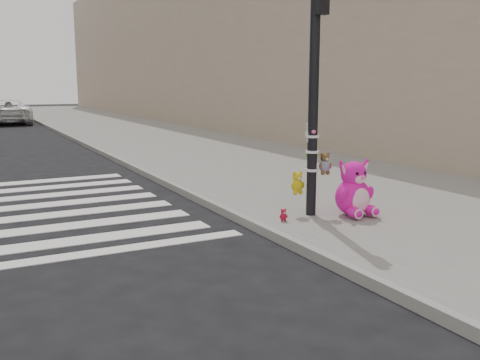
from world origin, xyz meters
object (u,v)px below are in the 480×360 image
pink_bunny (354,192)px  red_teddy (283,215)px  car_white_near (9,112)px  signal_pole (313,114)px

pink_bunny → red_teddy: size_ratio=4.69×
pink_bunny → red_teddy: 1.29m
pink_bunny → red_teddy: (-1.24, 0.19, -0.29)m
red_teddy → car_white_near: (-1.96, 26.90, 0.46)m
red_teddy → car_white_near: bearing=103.2°
pink_bunny → red_teddy: pink_bunny is taller
red_teddy → car_white_near: 26.98m
signal_pole → red_teddy: bearing=-164.1°
pink_bunny → car_white_near: bearing=97.4°
signal_pole → car_white_near: size_ratio=0.79×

